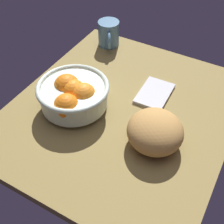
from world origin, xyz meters
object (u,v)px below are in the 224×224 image
Objects in this scene: mug at (109,34)px; bread_loaf at (155,131)px; napkin_folded at (155,93)px; fruit_bowl at (73,94)px.

bread_loaf is at bearing 44.00° from mug.
napkin_folded is 34.39cm from mug.
mug reaches higher than bread_loaf.
fruit_bowl reaches higher than napkin_folded.
fruit_bowl is at bearing -47.24° from napkin_folded.
fruit_bowl reaches higher than bread_loaf.
mug is at bearing -123.45° from napkin_folded.
fruit_bowl is 1.57× the size of napkin_folded.
bread_loaf is at bearing 22.99° from napkin_folded.
fruit_bowl is 27.45cm from napkin_folded.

